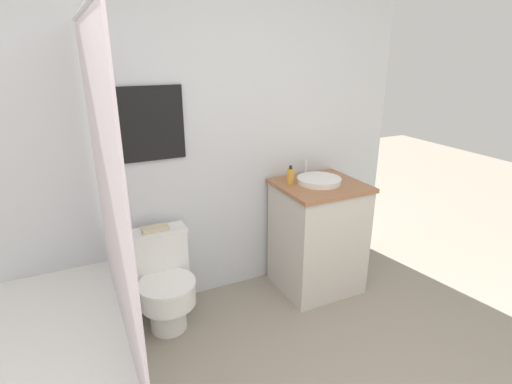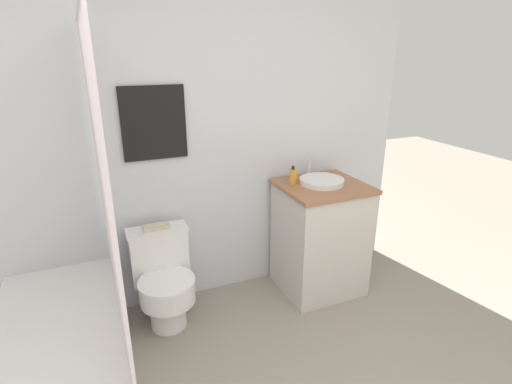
{
  "view_description": "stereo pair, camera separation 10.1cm",
  "coord_description": "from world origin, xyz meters",
  "px_view_note": "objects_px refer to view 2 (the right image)",
  "views": [
    {
      "loc": [
        -0.72,
        -0.49,
        1.83
      ],
      "look_at": [
        0.32,
        1.7,
        0.95
      ],
      "focal_mm": 28.0,
      "sensor_mm": 36.0,
      "label": 1
    },
    {
      "loc": [
        -0.63,
        -0.53,
        1.83
      ],
      "look_at": [
        0.32,
        1.7,
        0.95
      ],
      "focal_mm": 28.0,
      "sensor_mm": 36.0,
      "label": 2
    }
  ],
  "objects_px": {
    "toilet": "(164,279)",
    "sink": "(322,181)",
    "soap_bottle": "(293,176)",
    "book_on_tank": "(156,227)"
  },
  "relations": [
    {
      "from": "toilet",
      "to": "sink",
      "type": "distance_m",
      "value": 1.33
    },
    {
      "from": "soap_bottle",
      "to": "book_on_tank",
      "type": "xyz_separation_m",
      "value": [
        -1.01,
        0.06,
        -0.25
      ]
    },
    {
      "from": "toilet",
      "to": "book_on_tank",
      "type": "height_order",
      "value": "book_on_tank"
    },
    {
      "from": "toilet",
      "to": "sink",
      "type": "bearing_deg",
      "value": -1.17
    },
    {
      "from": "sink",
      "to": "soap_bottle",
      "type": "height_order",
      "value": "soap_bottle"
    },
    {
      "from": "toilet",
      "to": "book_on_tank",
      "type": "bearing_deg",
      "value": 90.0
    },
    {
      "from": "soap_bottle",
      "to": "sink",
      "type": "bearing_deg",
      "value": -22.61
    },
    {
      "from": "sink",
      "to": "book_on_tank",
      "type": "bearing_deg",
      "value": 173.09
    },
    {
      "from": "sink",
      "to": "soap_bottle",
      "type": "bearing_deg",
      "value": 157.39
    },
    {
      "from": "soap_bottle",
      "to": "book_on_tank",
      "type": "bearing_deg",
      "value": 176.39
    }
  ]
}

